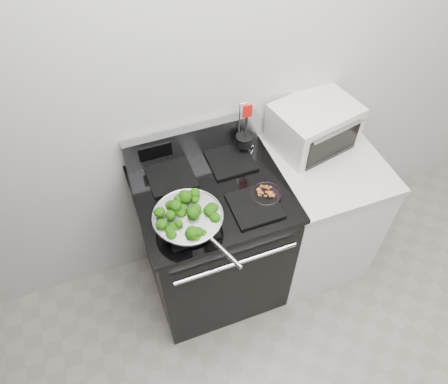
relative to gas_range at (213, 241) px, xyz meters
name	(u,v)px	position (x,y,z in m)	size (l,w,h in m)	color
back_wall	(243,77)	(0.30, 0.34, 0.86)	(4.00, 0.02, 2.70)	beige
gas_range	(213,241)	(0.00, 0.00, 0.00)	(0.79, 0.69, 1.13)	black
counter	(314,212)	(0.68, 0.00, -0.03)	(0.62, 0.68, 0.92)	white
skillet	(188,220)	(-0.18, -0.17, 0.52)	(0.34, 0.52, 0.07)	silver
broccoli_pile	(188,217)	(-0.18, -0.17, 0.53)	(0.27, 0.27, 0.09)	black
bacon_plate	(266,193)	(0.25, -0.12, 0.48)	(0.16, 0.16, 0.04)	black
utensil_holder	(244,143)	(0.27, 0.22, 0.52)	(0.11, 0.11, 0.33)	silver
toaster_oven	(314,125)	(0.67, 0.18, 0.56)	(0.50, 0.42, 0.25)	silver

